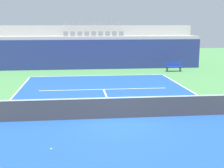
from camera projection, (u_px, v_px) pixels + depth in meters
The scene contains 13 objects.
ground_plane at pixel (116, 118), 14.11m from camera, with size 80.00×80.00×0.00m, color #4C8C4C.
court_surface at pixel (116, 118), 14.11m from camera, with size 11.00×24.00×0.01m, color #1E4C99.
baseline_far at pixel (98, 76), 25.78m from camera, with size 11.00×0.10×0.00m, color white.
service_line_far at pixel (103, 89), 20.36m from camera, with size 8.26×0.10×0.00m, color white.
centre_service_line at pixel (108, 101), 17.24m from camera, with size 0.10×6.40×0.00m, color white.
back_wall at pixel (95, 55), 29.34m from camera, with size 20.27×0.30×2.75m, color navy.
stands_tier_lower at pixel (94, 52), 30.63m from camera, with size 20.27×2.40×3.05m, color #9E9E99.
stands_tier_upper at pixel (93, 45), 32.88m from camera, with size 20.27×2.40×4.05m, color #9E9E99.
seating_row_lower at pixel (94, 35), 30.42m from camera, with size 5.87×0.44×0.44m.
seating_row_upper at pixel (92, 24), 32.57m from camera, with size 5.87×0.44×0.44m.
tennis_net at pixel (116, 108), 14.02m from camera, with size 11.08×0.08×1.07m.
player_bench at pixel (174, 66), 28.00m from camera, with size 1.50×0.40×0.85m.
tennis_ball_0 at pixel (51, 149), 10.55m from camera, with size 0.07×0.07×0.07m, color #CCE033.
Camera 1 is at (-1.67, -13.47, 4.18)m, focal length 50.25 mm.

